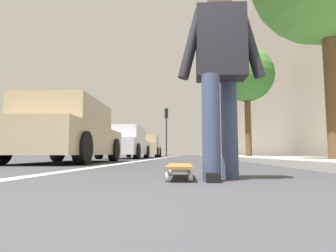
% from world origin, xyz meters
% --- Properties ---
extents(ground_plane, '(80.00, 80.00, 0.00)m').
position_xyz_m(ground_plane, '(10.00, 0.00, 0.00)').
color(ground_plane, '#38383D').
extents(lane_stripe_white, '(52.00, 0.16, 0.01)m').
position_xyz_m(lane_stripe_white, '(20.00, 1.25, 0.00)').
color(lane_stripe_white, silver).
rests_on(lane_stripe_white, ground).
extents(sidewalk_curb, '(52.00, 3.20, 0.12)m').
position_xyz_m(sidewalk_curb, '(18.00, -3.35, 0.06)').
color(sidewalk_curb, '#9E9B93').
rests_on(sidewalk_curb, ground).
extents(building_facade, '(40.00, 1.20, 12.38)m').
position_xyz_m(building_facade, '(22.00, -6.17, 6.19)').
color(building_facade, gray).
rests_on(building_facade, ground).
extents(skateboard, '(0.84, 0.22, 0.11)m').
position_xyz_m(skateboard, '(1.41, -0.13, 0.09)').
color(skateboard, white).
rests_on(skateboard, ground).
extents(skater_person, '(0.46, 0.72, 1.64)m').
position_xyz_m(skater_person, '(1.26, -0.47, 0.94)').
color(skater_person, '#384260').
rests_on(skater_person, ground).
extents(parked_car_near, '(4.50, 2.04, 1.49)m').
position_xyz_m(parked_car_near, '(5.67, 2.76, 0.72)').
color(parked_car_near, tan).
rests_on(parked_car_near, ground).
extents(parked_car_mid, '(4.58, 1.87, 1.49)m').
position_xyz_m(parked_car_mid, '(12.11, 2.80, 0.72)').
color(parked_car_mid, silver).
rests_on(parked_car_mid, ground).
extents(parked_car_far, '(4.37, 2.13, 1.48)m').
position_xyz_m(parked_car_far, '(18.06, 2.77, 0.71)').
color(parked_car_far, tan).
rests_on(parked_car_far, ground).
extents(traffic_light, '(0.33, 0.28, 4.03)m').
position_xyz_m(traffic_light, '(22.26, 1.65, 2.80)').
color(traffic_light, '#2D2D2D').
rests_on(traffic_light, ground).
extents(street_tree_mid, '(2.54, 2.54, 5.19)m').
position_xyz_m(street_tree_mid, '(12.14, -2.95, 3.89)').
color(street_tree_mid, brown).
rests_on(street_tree_mid, ground).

